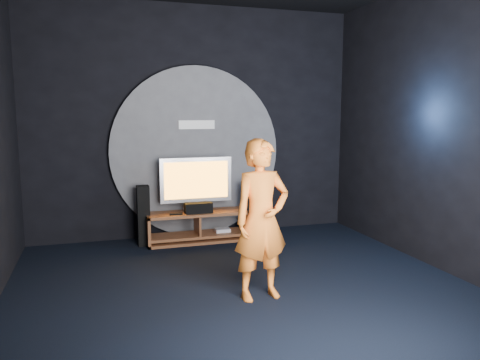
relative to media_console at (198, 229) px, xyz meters
name	(u,v)px	position (x,y,z in m)	size (l,w,h in m)	color
floor	(245,291)	(0.07, -2.05, -0.19)	(5.00, 5.00, 0.00)	black
back_wall	(195,123)	(0.07, 0.45, 1.56)	(5.00, 0.04, 3.50)	black
front_wall	(391,144)	(0.07, -4.55, 1.56)	(5.00, 0.04, 3.50)	black
right_wall	(446,126)	(2.57, -2.05, 1.56)	(0.04, 5.00, 3.50)	black
wall_disc_panel	(196,152)	(0.07, 0.39, 1.11)	(2.60, 0.11, 2.60)	#515156
media_console	(198,229)	(0.00, 0.00, 0.00)	(1.50, 0.45, 0.45)	#9E5A31
tv	(196,182)	(-0.01, 0.07, 0.69)	(1.06, 0.22, 0.80)	silver
center_speaker	(199,208)	(-0.01, -0.09, 0.33)	(0.40, 0.15, 0.15)	black
remote	(176,214)	(-0.34, -0.12, 0.27)	(0.18, 0.05, 0.02)	black
tower_speaker_left	(143,216)	(-0.79, 0.05, 0.24)	(0.17, 0.19, 0.87)	black
tower_speaker_right	(248,210)	(0.77, -0.05, 0.24)	(0.17, 0.19, 0.87)	black
subwoofer	(259,233)	(0.84, -0.33, -0.05)	(0.27, 0.27, 0.30)	black
player	(262,220)	(0.18, -2.27, 0.63)	(0.60, 0.39, 1.65)	orange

